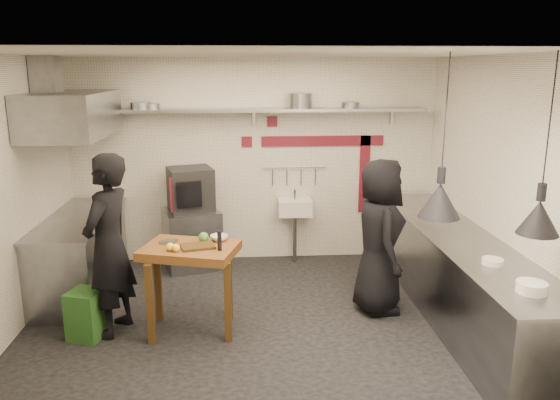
{
  "coord_description": "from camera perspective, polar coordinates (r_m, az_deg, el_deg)",
  "views": [
    {
      "loc": [
        -0.16,
        -5.38,
        2.68
      ],
      "look_at": [
        0.23,
        0.3,
        1.28
      ],
      "focal_mm": 35.0,
      "sensor_mm": 36.0,
      "label": 1
    }
  ],
  "objects": [
    {
      "name": "floor",
      "position": [
        6.02,
        -2.08,
        -12.7
      ],
      "size": [
        5.0,
        5.0,
        0.0
      ],
      "primitive_type": "plane",
      "color": "black",
      "rests_on": "ground"
    },
    {
      "name": "ceiling",
      "position": [
        5.39,
        -2.34,
        15.03
      ],
      "size": [
        5.0,
        5.0,
        0.0
      ],
      "primitive_type": "plane",
      "color": "beige",
      "rests_on": "floor"
    },
    {
      "name": "wall_back",
      "position": [
        7.59,
        -2.7,
        4.05
      ],
      "size": [
        5.0,
        0.04,
        2.8
      ],
      "primitive_type": "cube",
      "color": "silver",
      "rests_on": "floor"
    },
    {
      "name": "wall_front",
      "position": [
        3.53,
        -1.13,
        -7.53
      ],
      "size": [
        5.0,
        0.04,
        2.8
      ],
      "primitive_type": "cube",
      "color": "silver",
      "rests_on": "floor"
    },
    {
      "name": "wall_left",
      "position": [
        6.01,
        -26.77,
        -0.04
      ],
      "size": [
        0.04,
        4.2,
        2.8
      ],
      "primitive_type": "cube",
      "color": "silver",
      "rests_on": "floor"
    },
    {
      "name": "wall_right",
      "position": [
        6.14,
        21.82,
        0.73
      ],
      "size": [
        0.04,
        4.2,
        2.8
      ],
      "primitive_type": "cube",
      "color": "silver",
      "rests_on": "floor"
    },
    {
      "name": "red_band_horiz",
      "position": [
        7.61,
        4.49,
        6.18
      ],
      "size": [
        1.7,
        0.02,
        0.14
      ],
      "primitive_type": "cube",
      "color": "maroon",
      "rests_on": "wall_back"
    },
    {
      "name": "red_band_vert",
      "position": [
        7.8,
        8.8,
        2.66
      ],
      "size": [
        0.14,
        0.02,
        1.1
      ],
      "primitive_type": "cube",
      "color": "maroon",
      "rests_on": "wall_back"
    },
    {
      "name": "red_tile_a",
      "position": [
        7.51,
        -0.82,
        8.19
      ],
      "size": [
        0.14,
        0.02,
        0.14
      ],
      "primitive_type": "cube",
      "color": "maroon",
      "rests_on": "wall_back"
    },
    {
      "name": "red_tile_b",
      "position": [
        7.53,
        -3.48,
        6.11
      ],
      "size": [
        0.14,
        0.02,
        0.14
      ],
      "primitive_type": "cube",
      "color": "maroon",
      "rests_on": "wall_back"
    },
    {
      "name": "back_shelf",
      "position": [
        7.33,
        -2.73,
        9.37
      ],
      "size": [
        4.6,
        0.34,
        0.04
      ],
      "primitive_type": "cube",
      "color": "slate",
      "rests_on": "wall_back"
    },
    {
      "name": "shelf_bracket_left",
      "position": [
        7.68,
        -17.21,
        8.23
      ],
      "size": [
        0.04,
        0.06,
        0.24
      ],
      "primitive_type": "cube",
      "color": "slate",
      "rests_on": "wall_back"
    },
    {
      "name": "shelf_bracket_mid",
      "position": [
        7.48,
        -2.75,
        8.69
      ],
      "size": [
        0.04,
        0.06,
        0.24
      ],
      "primitive_type": "cube",
      "color": "slate",
      "rests_on": "wall_back"
    },
    {
      "name": "shelf_bracket_right",
      "position": [
        7.76,
        11.59,
        8.61
      ],
      "size": [
        0.04,
        0.06,
        0.24
      ],
      "primitive_type": "cube",
      "color": "slate",
      "rests_on": "wall_back"
    },
    {
      "name": "pan_far_left",
      "position": [
        7.44,
        -14.34,
        9.53
      ],
      "size": [
        0.32,
        0.32,
        0.09
      ],
      "primitive_type": "cylinder",
      "rotation": [
        0.0,
        0.0,
        -0.19
      ],
      "color": "slate",
      "rests_on": "back_shelf"
    },
    {
      "name": "pan_mid_left",
      "position": [
        7.42,
        -13.3,
        9.5
      ],
      "size": [
        0.25,
        0.25,
        0.07
      ],
      "primitive_type": "cylinder",
      "rotation": [
        0.0,
        0.0,
        0.03
      ],
      "color": "slate",
      "rests_on": "back_shelf"
    },
    {
      "name": "stock_pot",
      "position": [
        7.36,
        2.12,
        10.33
      ],
      "size": [
        0.39,
        0.39,
        0.2
      ],
      "primitive_type": "cylinder",
      "rotation": [
        0.0,
        0.0,
        0.3
      ],
      "color": "slate",
      "rests_on": "back_shelf"
    },
    {
      "name": "pan_right",
      "position": [
        7.46,
        7.35,
        9.82
      ],
      "size": [
        0.26,
        0.26,
        0.08
      ],
      "primitive_type": "cylinder",
      "rotation": [
        0.0,
        0.0,
        -0.11
      ],
      "color": "slate",
      "rests_on": "back_shelf"
    },
    {
      "name": "oven_stand",
      "position": [
        7.54,
        -9.15,
        -4.01
      ],
      "size": [
        0.86,
        0.82,
        0.8
      ],
      "primitive_type": "cube",
      "rotation": [
        0.0,
        0.0,
        0.29
      ],
      "color": "slate",
      "rests_on": "floor"
    },
    {
      "name": "combi_oven",
      "position": [
        7.35,
        -9.33,
        1.1
      ],
      "size": [
        0.68,
        0.66,
        0.58
      ],
      "primitive_type": "cube",
      "rotation": [
        0.0,
        0.0,
        0.29
      ],
      "color": "black",
      "rests_on": "oven_stand"
    },
    {
      "name": "oven_door",
      "position": [
        7.12,
        -9.61,
        0.67
      ],
      "size": [
        0.45,
        0.16,
        0.46
      ],
      "primitive_type": "cube",
      "rotation": [
        0.0,
        0.0,
        0.29
      ],
      "color": "maroon",
      "rests_on": "combi_oven"
    },
    {
      "name": "oven_glass",
      "position": [
        7.05,
        -9.47,
        0.55
      ],
      "size": [
        0.31,
        0.1,
        0.34
      ],
      "primitive_type": "cube",
      "rotation": [
        0.0,
        0.0,
        0.29
      ],
      "color": "black",
      "rests_on": "oven_door"
    },
    {
      "name": "hand_sink",
      "position": [
        7.58,
        1.55,
        -0.75
      ],
      "size": [
        0.46,
        0.34,
        0.22
      ],
      "primitive_type": "cube",
      "color": "silver",
      "rests_on": "wall_back"
    },
    {
      "name": "sink_tap",
      "position": [
        7.54,
        1.55,
        0.57
      ],
      "size": [
        0.03,
        0.03,
        0.14
      ],
      "primitive_type": "cylinder",
      "color": "slate",
      "rests_on": "hand_sink"
    },
    {
      "name": "sink_drain",
      "position": [
        7.66,
        1.55,
        -4.02
      ],
      "size": [
        0.06,
        0.06,
        0.66
      ],
      "primitive_type": "cylinder",
      "color": "slate",
      "rests_on": "floor"
    },
    {
      "name": "utensil_rail",
      "position": [
        7.6,
        1.47,
        3.45
      ],
      "size": [
        0.9,
        0.02,
        0.02
      ],
      "primitive_type": "cylinder",
      "rotation": [
        0.0,
        1.57,
        0.0
      ],
      "color": "slate",
      "rests_on": "wall_back"
    },
    {
      "name": "counter_right",
      "position": [
        6.27,
        18.13,
        -7.8
      ],
      "size": [
        0.7,
        3.8,
        0.9
      ],
      "primitive_type": "cube",
      "color": "slate",
      "rests_on": "floor"
    },
    {
      "name": "counter_right_top",
      "position": [
        6.12,
        18.45,
        -3.74
      ],
      "size": [
        0.76,
        3.9,
        0.03
      ],
      "primitive_type": "cube",
      "color": "slate",
      "rests_on": "counter_right"
    },
    {
      "name": "plate_stack",
      "position": [
        4.83,
        24.81,
        -8.29
      ],
      "size": [
        0.27,
        0.27,
        0.09
      ],
      "primitive_type": "cylinder",
      "rotation": [
        0.0,
        0.0,
        -0.15
      ],
      "color": "silver",
      "rests_on": "counter_right_top"
    },
    {
      "name": "small_bowl_right",
      "position": [
        5.36,
        21.33,
        -6.0
      ],
      "size": [
        0.2,
        0.2,
        0.05
      ],
      "primitive_type": "cylinder",
      "rotation": [
        0.0,
        0.0,
        -0.06
      ],
      "color": "silver",
      "rests_on": "counter_right_top"
    },
    {
      "name": "counter_left",
      "position": [
        7.09,
        -20.12,
        -5.43
      ],
      "size": [
        0.7,
        1.9,
        0.9
      ],
      "primitive_type": "cube",
      "color": "slate",
      "rests_on": "floor"
    },
    {
      "name": "counter_left_top",
      "position": [
        6.96,
        -20.43,
        -1.81
      ],
      "size": [
        0.76,
        2.0,
        0.03
      ],
      "primitive_type": "cube",
      "color": "slate",
      "rests_on": "counter_left"
    },
    {
      "name": "extractor_hood",
      "position": [
        6.74,
        -20.91,
        8.36
      ],
      "size": [
        0.78,
        1.6,
        0.5
      ],
      "primitive_type": "cube",
      "color": "slate",
      "rests_on": "ceiling"
    },
    {
      "name": "hood_duct",
      "position": [
        6.8,
        -23.26,
        11.58
      ],
      "size": [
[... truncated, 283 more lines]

